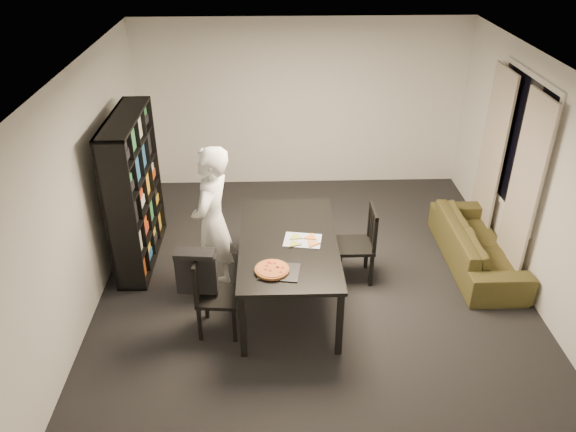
{
  "coord_description": "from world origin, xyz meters",
  "views": [
    {
      "loc": [
        -0.48,
        -5.54,
        4.07
      ],
      "look_at": [
        -0.31,
        -0.25,
        1.05
      ],
      "focal_mm": 35.0,
      "sensor_mm": 36.0,
      "label": 1
    }
  ],
  "objects_px": {
    "dining_table": "(288,246)",
    "pepperoni_pizza": "(272,269)",
    "sofa": "(478,244)",
    "chair_left": "(210,289)",
    "chair_right": "(362,239)",
    "baking_tray": "(279,272)",
    "bookshelf": "(134,191)",
    "person": "(212,224)"
  },
  "relations": [
    {
      "from": "dining_table",
      "to": "pepperoni_pizza",
      "type": "relative_size",
      "value": 5.49
    },
    {
      "from": "pepperoni_pizza",
      "to": "sofa",
      "type": "bearing_deg",
      "value": 25.72
    },
    {
      "from": "chair_left",
      "to": "pepperoni_pizza",
      "type": "xyz_separation_m",
      "value": [
        0.65,
        -0.09,
        0.3
      ]
    },
    {
      "from": "chair_right",
      "to": "baking_tray",
      "type": "distance_m",
      "value": 1.45
    },
    {
      "from": "chair_left",
      "to": "sofa",
      "type": "distance_m",
      "value": 3.44
    },
    {
      "from": "bookshelf",
      "to": "chair_left",
      "type": "xyz_separation_m",
      "value": [
        1.02,
        -1.44,
        -0.43
      ]
    },
    {
      "from": "bookshelf",
      "to": "person",
      "type": "relative_size",
      "value": 1.04
    },
    {
      "from": "baking_tray",
      "to": "pepperoni_pizza",
      "type": "relative_size",
      "value": 1.14
    },
    {
      "from": "chair_right",
      "to": "pepperoni_pizza",
      "type": "relative_size",
      "value": 2.7
    },
    {
      "from": "person",
      "to": "baking_tray",
      "type": "xyz_separation_m",
      "value": [
        0.73,
        -0.78,
        -0.11
      ]
    },
    {
      "from": "pepperoni_pizza",
      "to": "chair_right",
      "type": "bearing_deg",
      "value": 42.73
    },
    {
      "from": "chair_left",
      "to": "bookshelf",
      "type": "bearing_deg",
      "value": 40.78
    },
    {
      "from": "dining_table",
      "to": "sofa",
      "type": "height_order",
      "value": "dining_table"
    },
    {
      "from": "dining_table",
      "to": "bookshelf",
      "type": "bearing_deg",
      "value": 152.81
    },
    {
      "from": "dining_table",
      "to": "chair_right",
      "type": "xyz_separation_m",
      "value": [
        0.89,
        0.41,
        -0.19
      ]
    },
    {
      "from": "bookshelf",
      "to": "sofa",
      "type": "bearing_deg",
      "value": -3.89
    },
    {
      "from": "person",
      "to": "sofa",
      "type": "relative_size",
      "value": 0.97
    },
    {
      "from": "sofa",
      "to": "chair_left",
      "type": "bearing_deg",
      "value": 109.58
    },
    {
      "from": "bookshelf",
      "to": "pepperoni_pizza",
      "type": "height_order",
      "value": "bookshelf"
    },
    {
      "from": "bookshelf",
      "to": "dining_table",
      "type": "bearing_deg",
      "value": -27.19
    },
    {
      "from": "person",
      "to": "pepperoni_pizza",
      "type": "xyz_separation_m",
      "value": [
        0.65,
        -0.77,
        -0.09
      ]
    },
    {
      "from": "dining_table",
      "to": "pepperoni_pizza",
      "type": "bearing_deg",
      "value": -107.34
    },
    {
      "from": "person",
      "to": "chair_left",
      "type": "bearing_deg",
      "value": 15.85
    },
    {
      "from": "chair_right",
      "to": "sofa",
      "type": "height_order",
      "value": "chair_right"
    },
    {
      "from": "chair_left",
      "to": "baking_tray",
      "type": "height_order",
      "value": "chair_left"
    },
    {
      "from": "baking_tray",
      "to": "sofa",
      "type": "bearing_deg",
      "value": 26.56
    },
    {
      "from": "bookshelf",
      "to": "sofa",
      "type": "height_order",
      "value": "bookshelf"
    },
    {
      "from": "chair_left",
      "to": "person",
      "type": "bearing_deg",
      "value": 5.87
    },
    {
      "from": "chair_left",
      "to": "pepperoni_pizza",
      "type": "height_order",
      "value": "chair_left"
    },
    {
      "from": "chair_left",
      "to": "sofa",
      "type": "xyz_separation_m",
      "value": [
        3.23,
        1.15,
        -0.25
      ]
    },
    {
      "from": "chair_left",
      "to": "person",
      "type": "xyz_separation_m",
      "value": [
        -0.0,
        0.68,
        0.39
      ]
    },
    {
      "from": "chair_left",
      "to": "baking_tray",
      "type": "xyz_separation_m",
      "value": [
        0.72,
        -0.11,
        0.28
      ]
    },
    {
      "from": "person",
      "to": "pepperoni_pizza",
      "type": "height_order",
      "value": "person"
    },
    {
      "from": "chair_left",
      "to": "chair_right",
      "type": "bearing_deg",
      "value": -56.92
    },
    {
      "from": "person",
      "to": "pepperoni_pizza",
      "type": "bearing_deg",
      "value": 55.7
    },
    {
      "from": "baking_tray",
      "to": "chair_right",
      "type": "bearing_deg",
      "value": 45.02
    },
    {
      "from": "bookshelf",
      "to": "dining_table",
      "type": "distance_m",
      "value": 2.09
    },
    {
      "from": "person",
      "to": "baking_tray",
      "type": "relative_size",
      "value": 4.57
    },
    {
      "from": "person",
      "to": "baking_tray",
      "type": "bearing_deg",
      "value": 58.29
    },
    {
      "from": "person",
      "to": "pepperoni_pizza",
      "type": "relative_size",
      "value": 5.23
    },
    {
      "from": "chair_right",
      "to": "pepperoni_pizza",
      "type": "bearing_deg",
      "value": -47.31
    },
    {
      "from": "bookshelf",
      "to": "person",
      "type": "distance_m",
      "value": 1.27
    }
  ]
}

